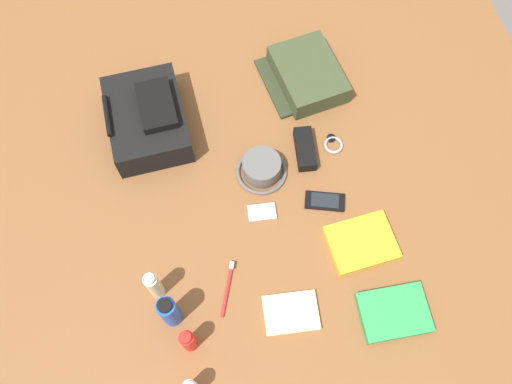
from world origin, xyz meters
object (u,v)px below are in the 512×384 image
(travel_guidebook, at_px, (362,243))
(media_player, at_px, (262,212))
(backpack, at_px, (148,119))
(sunscreen_spray, at_px, (188,341))
(toiletry_pouch, at_px, (306,75))
(sunglasses_case, at_px, (305,149))
(lotion_bottle, at_px, (154,285))
(notepad, at_px, (291,313))
(cell_phone, at_px, (325,201))
(deodorant_spray, at_px, (169,312))
(bucket_hat, at_px, (262,168))
(paperback_novel, at_px, (394,313))
(toothbrush, at_px, (228,285))
(wristwatch, at_px, (333,144))

(travel_guidebook, height_order, media_player, travel_guidebook)
(backpack, distance_m, sunscreen_spray, 0.70)
(toiletry_pouch, height_order, sunglasses_case, toiletry_pouch)
(sunscreen_spray, bearing_deg, media_player, -40.40)
(lotion_bottle, bearing_deg, toiletry_pouch, -45.13)
(lotion_bottle, bearing_deg, notepad, -112.72)
(cell_phone, height_order, media_player, cell_phone)
(deodorant_spray, height_order, notepad, deodorant_spray)
(bucket_hat, bearing_deg, sunscreen_spray, 146.12)
(backpack, xyz_separation_m, media_player, (-0.37, -0.28, -0.05))
(bucket_hat, xyz_separation_m, paperback_novel, (-0.51, -0.25, -0.02))
(toothbrush, distance_m, sunglasses_case, 0.49)
(toiletry_pouch, bearing_deg, cell_phone, 172.01)
(backpack, relative_size, media_player, 3.57)
(travel_guidebook, bearing_deg, paperback_novel, -173.70)
(wristwatch, distance_m, sunglasses_case, 0.10)
(backpack, distance_m, wristwatch, 0.59)
(sunscreen_spray, bearing_deg, deodorant_spray, 22.22)
(toiletry_pouch, bearing_deg, backpack, 96.38)
(travel_guidebook, height_order, sunglasses_case, sunglasses_case)
(sunscreen_spray, relative_size, travel_guidebook, 0.65)
(notepad, bearing_deg, lotion_bottle, 73.50)
(backpack, distance_m, cell_phone, 0.61)
(toiletry_pouch, relative_size, toothbrush, 1.86)
(bucket_hat, distance_m, media_player, 0.14)
(bucket_hat, bearing_deg, travel_guidebook, -142.24)
(media_player, relative_size, sunglasses_case, 0.64)
(media_player, bearing_deg, lotion_bottle, 115.70)
(media_player, xyz_separation_m, sunglasses_case, (0.17, -0.18, 0.01))
(sunscreen_spray, bearing_deg, backpack, 0.09)
(travel_guidebook, bearing_deg, media_player, 57.97)
(toiletry_pouch, bearing_deg, media_player, 149.32)
(cell_phone, xyz_separation_m, toothbrush, (-0.18, 0.34, 0.00))
(wristwatch, bearing_deg, cell_phone, 155.99)
(lotion_bottle, distance_m, sunglasses_case, 0.62)
(media_player, height_order, wristwatch, same)
(toiletry_pouch, xyz_separation_m, cell_phone, (-0.44, 0.06, -0.03))
(toothbrush, xyz_separation_m, sunglasses_case, (0.36, -0.32, 0.01))
(lotion_bottle, distance_m, wristwatch, 0.71)
(bucket_hat, relative_size, wristwatch, 2.24)
(paperback_novel, xyz_separation_m, sunglasses_case, (0.55, 0.10, 0.01))
(toiletry_pouch, distance_m, notepad, 0.78)
(lotion_bottle, distance_m, media_player, 0.38)
(bucket_hat, height_order, travel_guidebook, bucket_hat)
(bucket_hat, xyz_separation_m, notepad, (-0.44, 0.02, -0.02))
(backpack, bearing_deg, media_player, -142.83)
(sunscreen_spray, xyz_separation_m, deodorant_spray, (0.08, 0.03, 0.02))
(backpack, bearing_deg, travel_guidebook, -134.58)
(toiletry_pouch, xyz_separation_m, media_player, (-0.43, 0.25, -0.03))
(backpack, xyz_separation_m, sunglasses_case, (-0.20, -0.46, -0.04))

